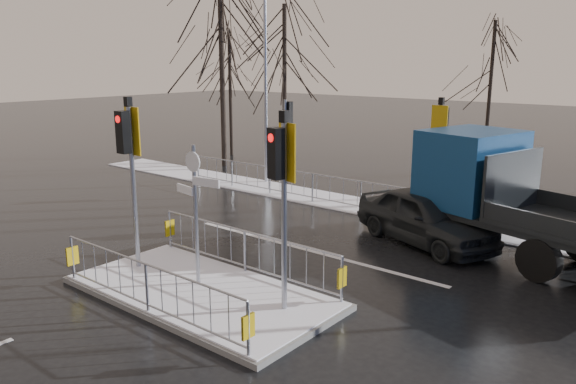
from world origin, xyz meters
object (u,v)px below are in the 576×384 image
Objects in this scene: car_far_lane at (426,217)px; street_lamp_left at (267,72)px; traffic_island at (201,278)px; flatbed_truck at (501,190)px.

street_lamp_left is (-8.56, 3.17, 3.75)m from car_far_lane.
street_lamp_left reaches higher than car_far_lane.
traffic_island is 0.84× the size of flatbed_truck.
flatbed_truck is 11.02m from street_lamp_left.
street_lamp_left is (-6.42, 9.49, 4.10)m from traffic_island.
traffic_island reaches higher than car_far_lane.
flatbed_truck is at bearing -14.04° from street_lamp_left.
traffic_island is at bearing -178.01° from car_far_lane.
car_far_lane is at bearing -161.64° from flatbed_truck.
traffic_island reaches higher than flatbed_truck.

